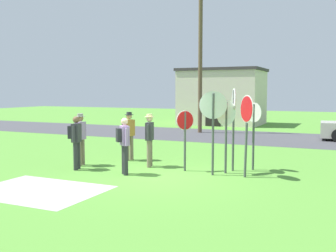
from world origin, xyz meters
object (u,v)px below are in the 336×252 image
stop_sign_rear_right (234,115)px  person_near_signs (80,135)px  stop_sign_tallest (254,125)px  person_on_left (76,139)px  person_in_teal (129,132)px  person_holding_notes (124,142)px  stop_sign_rear_left (213,117)px  utility_pole (200,57)px  stop_sign_leaning_right (246,121)px  person_in_dark_shirt (150,137)px  stop_sign_low_front (185,131)px  stop_sign_center_cluster (226,123)px

stop_sign_rear_right → person_near_signs: bearing=-165.4°
stop_sign_tallest → person_on_left: 5.60m
stop_sign_tallest → person_in_teal: 4.46m
person_near_signs → person_holding_notes: size_ratio=1.03×
stop_sign_rear_left → person_near_signs: (-4.49, -0.40, -0.70)m
person_in_teal → utility_pole: bearing=95.6°
utility_pole → person_in_teal: utility_pole is taller
stop_sign_leaning_right → person_in_teal: (-4.49, 1.05, -0.62)m
stop_sign_leaning_right → person_on_left: size_ratio=1.40×
person_on_left → stop_sign_tallest: bearing=24.1°
person_in_dark_shirt → stop_sign_rear_right: bearing=10.6°
stop_sign_leaning_right → stop_sign_low_front: (-1.94, 0.11, -0.37)m
stop_sign_low_front → person_holding_notes: stop_sign_low_front is taller
stop_sign_tallest → stop_sign_rear_right: size_ratio=0.83×
stop_sign_rear_right → person_in_teal: size_ratio=1.48×
stop_sign_leaning_right → person_in_teal: 4.65m
stop_sign_leaning_right → person_in_dark_shirt: 3.32m
stop_sign_center_cluster → person_near_signs: size_ratio=1.28×
stop_sign_leaning_right → person_in_dark_shirt: size_ratio=1.36×
stop_sign_center_cluster → stop_sign_rear_left: stop_sign_rear_left is taller
stop_sign_tallest → person_holding_notes: 4.07m
stop_sign_rear_left → person_holding_notes: bearing=-156.7°
person_near_signs → stop_sign_rear_left: bearing=5.1°
stop_sign_leaning_right → stop_sign_tallest: bearing=92.3°
stop_sign_low_front → person_holding_notes: (-1.44, -1.26, -0.27)m
stop_sign_rear_left → stop_sign_low_front: bearing=167.3°
stop_sign_center_cluster → person_holding_notes: (-2.68, -1.45, -0.54)m
stop_sign_tallest → stop_sign_low_front: stop_sign_tallest is taller
stop_sign_leaning_right → person_in_dark_shirt: stop_sign_leaning_right is taller
stop_sign_tallest → person_on_left: (-5.10, -2.28, -0.43)m
person_near_signs → person_in_teal: size_ratio=1.00×
person_near_signs → person_in_teal: 1.83m
utility_pole → stop_sign_leaning_right: size_ratio=3.61×
stop_sign_tallest → person_near_signs: stop_sign_tallest is taller
stop_sign_tallest → person_in_teal: (-4.44, -0.11, -0.40)m
stop_sign_center_cluster → stop_sign_leaning_right: (0.69, -0.30, 0.10)m
person_near_signs → person_holding_notes: person_near_signs is taller
stop_sign_tallest → stop_sign_rear_left: bearing=-125.8°
person_near_signs → stop_sign_tallest: bearing=17.1°
stop_sign_center_cluster → person_in_dark_shirt: (-2.56, -0.05, -0.54)m
utility_pole → stop_sign_center_cluster: utility_pole is taller
stop_sign_rear_right → person_near_signs: stop_sign_rear_right is taller
stop_sign_center_cluster → person_near_signs: (-4.76, -0.81, -0.51)m
stop_sign_rear_left → stop_sign_rear_right: 0.94m
stop_sign_center_cluster → person_in_teal: size_ratio=1.28×
stop_sign_rear_right → person_holding_notes: stop_sign_rear_right is taller
stop_sign_rear_right → person_holding_notes: (-2.79, -1.90, -0.75)m
stop_sign_rear_left → stop_sign_rear_right: size_ratio=0.97×
stop_sign_rear_left → stop_sign_low_front: size_ratio=1.32×
utility_pole → person_near_signs: 12.07m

